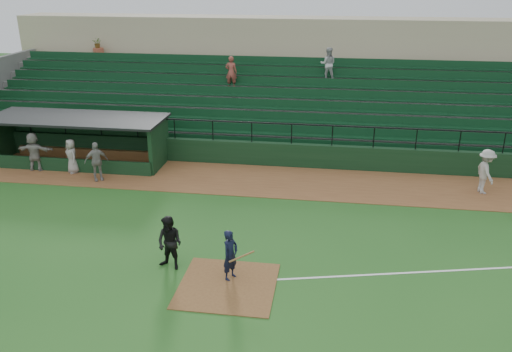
# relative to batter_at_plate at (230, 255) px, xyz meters

# --- Properties ---
(ground) EXTENTS (90.00, 90.00, 0.00)m
(ground) POSITION_rel_batter_at_plate_xyz_m (-0.02, 0.57, -0.85)
(ground) COLOR #21551B
(ground) RESTS_ON ground
(warning_track) EXTENTS (40.00, 4.00, 0.03)m
(warning_track) POSITION_rel_batter_at_plate_xyz_m (-0.02, 8.57, -0.84)
(warning_track) COLOR brown
(warning_track) RESTS_ON ground
(home_plate_dirt) EXTENTS (3.00, 3.00, 0.03)m
(home_plate_dirt) POSITION_rel_batter_at_plate_xyz_m (-0.02, -0.43, -0.84)
(home_plate_dirt) COLOR brown
(home_plate_dirt) RESTS_ON ground
(foul_line) EXTENTS (17.49, 4.44, 0.01)m
(foul_line) POSITION_rel_batter_at_plate_xyz_m (7.98, 1.77, -0.85)
(foul_line) COLOR white
(foul_line) RESTS_ON ground
(stadium_structure) EXTENTS (38.00, 13.08, 6.40)m
(stadium_structure) POSITION_rel_batter_at_plate_xyz_m (-0.03, 17.03, 1.45)
(stadium_structure) COLOR black
(stadium_structure) RESTS_ON ground
(dugout) EXTENTS (8.90, 3.20, 2.42)m
(dugout) POSITION_rel_batter_at_plate_xyz_m (-9.77, 10.13, 0.48)
(dugout) COLOR black
(dugout) RESTS_ON ground
(batter_at_plate) EXTENTS (1.12, 0.74, 1.70)m
(batter_at_plate) POSITION_rel_batter_at_plate_xyz_m (0.00, 0.00, 0.00)
(batter_at_plate) COLOR black
(batter_at_plate) RESTS_ON ground
(umpire) EXTENTS (1.07, 0.94, 1.85)m
(umpire) POSITION_rel_batter_at_plate_xyz_m (-2.09, 0.35, 0.08)
(umpire) COLOR black
(umpire) RESTS_ON ground
(runner) EXTENTS (0.97, 1.41, 2.00)m
(runner) POSITION_rel_batter_at_plate_xyz_m (9.71, 8.55, 0.18)
(runner) COLOR #ACA6A0
(runner) RESTS_ON warning_track
(dugout_player_a) EXTENTS (1.16, 0.99, 1.86)m
(dugout_player_a) POSITION_rel_batter_at_plate_xyz_m (-7.84, 7.45, 0.11)
(dugout_player_a) COLOR gray
(dugout_player_a) RESTS_ON warning_track
(dugout_player_b) EXTENTS (0.97, 0.95, 1.69)m
(dugout_player_b) POSITION_rel_batter_at_plate_xyz_m (-9.46, 8.24, 0.02)
(dugout_player_b) COLOR #A09B96
(dugout_player_b) RESTS_ON warning_track
(dugout_player_c) EXTENTS (1.81, 0.63, 1.93)m
(dugout_player_c) POSITION_rel_batter_at_plate_xyz_m (-11.42, 8.27, 0.14)
(dugout_player_c) COLOR #9E9A94
(dugout_player_c) RESTS_ON warning_track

